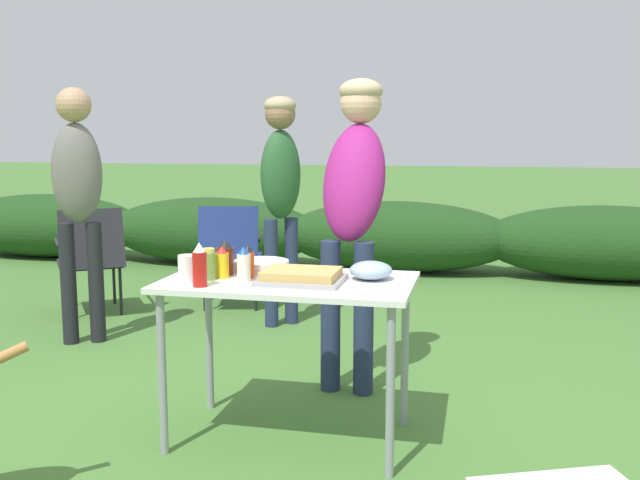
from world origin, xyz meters
name	(u,v)px	position (x,y,z in m)	size (l,w,h in m)	color
ground_plane	(290,438)	(0.00, 0.00, 0.00)	(60.00, 60.00, 0.00)	#477533
shrub_hedge	(398,236)	(0.00, 4.17, 0.36)	(14.40, 0.90, 0.71)	#1E4219
folding_table	(289,296)	(0.00, 0.00, 0.66)	(1.10, 0.64, 0.74)	silver
food_tray	(302,276)	(0.07, -0.05, 0.77)	(0.36, 0.29, 0.06)	#9E9EA3
plate_stack	(261,266)	(-0.18, 0.17, 0.76)	(0.26, 0.26, 0.05)	white
mixing_bowl	(371,270)	(0.35, 0.09, 0.78)	(0.19, 0.19, 0.08)	#99B2CC
paper_cup_stack	(187,269)	(-0.41, -0.15, 0.80)	(0.08, 0.08, 0.12)	white
mayo_bottle	(244,265)	(-0.18, -0.08, 0.81)	(0.06, 0.06, 0.15)	silver
ketchup_bottle	(200,266)	(-0.32, -0.23, 0.83)	(0.06, 0.06, 0.19)	red
mustard_bottle	(222,263)	(-0.30, -0.03, 0.81)	(0.06, 0.06, 0.14)	yellow
bbq_sauce_bottle	(225,258)	(-0.31, 0.05, 0.82)	(0.08, 0.08, 0.16)	#562314
relish_jar	(209,264)	(-0.34, -0.09, 0.81)	(0.06, 0.06, 0.14)	olive
hot_sauce_bottle	(248,262)	(-0.19, 0.00, 0.81)	(0.06, 0.06, 0.15)	#CC4214
standing_person_in_olive_jacket	(354,191)	(0.15, 0.78, 1.07)	(0.38, 0.50, 1.68)	#232D4C
standing_person_with_beanie	(281,180)	(-0.58, 1.90, 1.06)	(0.37, 0.37, 1.64)	#232D4C
standing_person_in_red_jacket	(78,188)	(-1.74, 1.18, 1.03)	(0.39, 0.35, 1.68)	black
camp_chair_green_behind_table	(231,251)	(-1.11, 2.29, 0.47)	(0.60, 0.69, 0.83)	navy
camp_chair_near_hedge	(91,255)	(-2.08, 1.86, 0.47)	(0.72, 0.75, 0.83)	#232328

